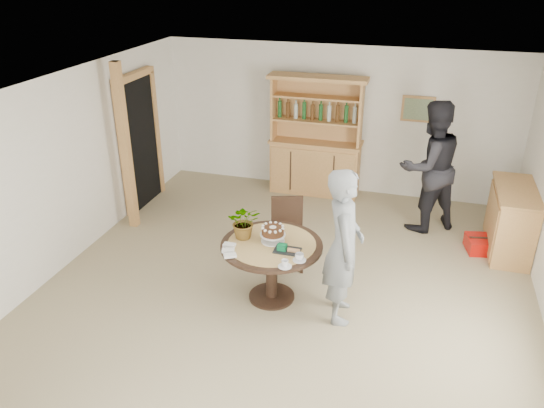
% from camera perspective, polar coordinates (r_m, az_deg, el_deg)
% --- Properties ---
extents(ground, '(7.00, 7.00, 0.00)m').
position_cam_1_polar(ground, '(6.60, 1.12, -10.00)').
color(ground, tan).
rests_on(ground, ground).
extents(room_shell, '(6.04, 7.04, 2.52)m').
position_cam_1_polar(room_shell, '(5.77, 1.31, 4.26)').
color(room_shell, white).
rests_on(room_shell, ground).
extents(doorway, '(0.13, 1.10, 2.18)m').
position_cam_1_polar(doorway, '(8.82, -14.06, 6.72)').
color(doorway, black).
rests_on(doorway, ground).
extents(pine_post, '(0.12, 0.12, 2.50)m').
position_cam_1_polar(pine_post, '(8.02, -15.48, 5.75)').
color(pine_post, tan).
rests_on(pine_post, ground).
extents(hutch, '(1.62, 0.54, 2.04)m').
position_cam_1_polar(hutch, '(9.16, 4.71, 5.32)').
color(hutch, tan).
rests_on(hutch, ground).
extents(sideboard, '(0.54, 1.26, 0.94)m').
position_cam_1_polar(sideboard, '(8.05, 24.34, -1.60)').
color(sideboard, tan).
rests_on(sideboard, ground).
extents(dining_table, '(1.20, 1.20, 0.76)m').
position_cam_1_polar(dining_table, '(6.27, -0.04, -5.48)').
color(dining_table, black).
rests_on(dining_table, ground).
extents(dining_chair, '(0.53, 0.53, 0.95)m').
position_cam_1_polar(dining_chair, '(7.00, 1.66, -2.60)').
color(dining_chair, black).
rests_on(dining_chair, ground).
extents(birthday_cake, '(0.30, 0.30, 0.20)m').
position_cam_1_polar(birthday_cake, '(6.18, 0.09, -3.03)').
color(birthday_cake, white).
rests_on(birthday_cake, dining_table).
extents(flower_vase, '(0.47, 0.44, 0.42)m').
position_cam_1_polar(flower_vase, '(6.23, -3.00, -1.89)').
color(flower_vase, '#3F7233').
rests_on(flower_vase, dining_table).
extents(gift_tray, '(0.30, 0.20, 0.08)m').
position_cam_1_polar(gift_tray, '(6.03, 1.59, -4.87)').
color(gift_tray, black).
rests_on(gift_tray, dining_table).
extents(coffee_cup_a, '(0.15, 0.15, 0.09)m').
position_cam_1_polar(coffee_cup_a, '(5.85, 2.97, -5.75)').
color(coffee_cup_a, silver).
rests_on(coffee_cup_a, dining_table).
extents(coffee_cup_b, '(0.15, 0.15, 0.08)m').
position_cam_1_polar(coffee_cup_b, '(5.74, 1.39, -6.47)').
color(coffee_cup_b, silver).
rests_on(coffee_cup_b, dining_table).
extents(napkins, '(0.24, 0.33, 0.03)m').
position_cam_1_polar(napkins, '(6.04, -4.62, -4.97)').
color(napkins, white).
rests_on(napkins, dining_table).
extents(teen_boy, '(0.56, 0.74, 1.82)m').
position_cam_1_polar(teen_boy, '(5.88, 7.68, -4.54)').
color(teen_boy, slate).
rests_on(teen_boy, ground).
extents(adult_person, '(1.22, 1.17, 1.98)m').
position_cam_1_polar(adult_person, '(8.10, 16.60, 3.85)').
color(adult_person, black).
rests_on(adult_person, ground).
extents(red_suitcase, '(0.67, 0.51, 0.21)m').
position_cam_1_polar(red_suitcase, '(8.09, 22.27, -4.06)').
color(red_suitcase, red).
rests_on(red_suitcase, ground).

